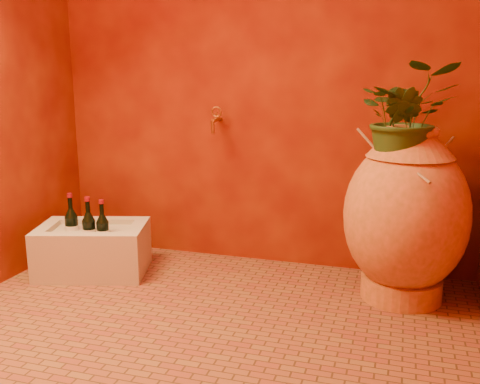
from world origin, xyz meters
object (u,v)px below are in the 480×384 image
(wine_bottle_b, at_px, (89,231))
(wine_bottle_c, at_px, (103,232))
(wine_bottle_a, at_px, (72,228))
(stone_basin, at_px, (93,250))
(wall_tap, at_px, (216,118))
(amphora, at_px, (406,215))

(wine_bottle_b, bearing_deg, wine_bottle_c, 15.04)
(wine_bottle_a, height_order, wine_bottle_c, wine_bottle_a)
(stone_basin, bearing_deg, wine_bottle_c, -19.70)
(stone_basin, distance_m, wine_bottle_b, 0.14)
(wine_bottle_a, bearing_deg, wall_tap, 31.87)
(amphora, distance_m, wine_bottle_a, 1.83)
(stone_basin, xyz_separation_m, wine_bottle_a, (-0.11, -0.03, 0.13))
(wine_bottle_a, xyz_separation_m, wall_tap, (0.72, 0.45, 0.60))
(stone_basin, height_order, wine_bottle_a, wine_bottle_a)
(wine_bottle_c, bearing_deg, wine_bottle_b, -164.96)
(wine_bottle_a, relative_size, wall_tap, 2.06)
(stone_basin, distance_m, wine_bottle_a, 0.18)
(wine_bottle_a, bearing_deg, wine_bottle_b, -11.84)
(amphora, bearing_deg, wine_bottle_b, -173.19)
(wine_bottle_b, distance_m, wall_tap, 0.97)
(amphora, bearing_deg, stone_basin, -175.02)
(amphora, height_order, wine_bottle_b, amphora)
(amphora, xyz_separation_m, wine_bottle_b, (-1.68, -0.20, -0.17))
(amphora, relative_size, wine_bottle_b, 2.87)
(stone_basin, relative_size, wine_bottle_a, 2.20)
(stone_basin, distance_m, wall_tap, 1.04)
(stone_basin, height_order, wall_tap, wall_tap)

